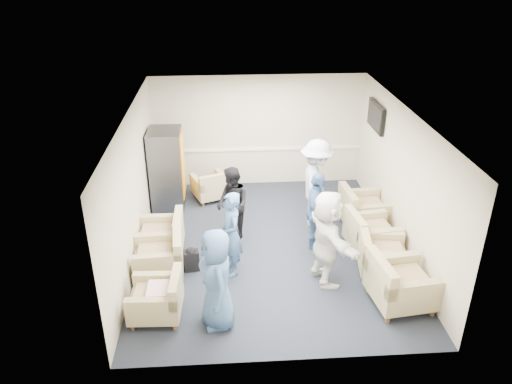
{
  "coord_description": "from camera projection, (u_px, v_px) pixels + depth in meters",
  "views": [
    {
      "loc": [
        -0.82,
        -8.28,
        5.29
      ],
      "look_at": [
        -0.24,
        0.2,
        1.11
      ],
      "focal_mm": 35.0,
      "sensor_mm": 36.0,
      "label": 1
    }
  ],
  "objects": [
    {
      "name": "armchair_left_near",
      "position": [
        159.0,
        299.0,
        7.84
      ],
      "size": [
        0.83,
        0.83,
        0.64
      ],
      "rotation": [
        0.0,
        0.0,
        -1.62
      ],
      "color": "tan",
      "rests_on": "floor"
    },
    {
      "name": "armchair_left_far",
      "position": [
        164.0,
        237.0,
        9.49
      ],
      "size": [
        0.85,
        0.85,
        0.68
      ],
      "rotation": [
        0.0,
        0.0,
        -1.57
      ],
      "color": "tan",
      "rests_on": "floor"
    },
    {
      "name": "ceiling",
      "position": [
        271.0,
        114.0,
        8.61
      ],
      "size": [
        6.0,
        6.0,
        0.0
      ],
      "primitive_type": "plane",
      "rotation": [
        3.14,
        0.0,
        0.0
      ],
      "color": "silver",
      "rests_on": "back_wall"
    },
    {
      "name": "floor",
      "position": [
        269.0,
        247.0,
        9.8
      ],
      "size": [
        6.0,
        6.0,
        0.0
      ],
      "primitive_type": "plane",
      "color": "black",
      "rests_on": "ground"
    },
    {
      "name": "person_mid_left",
      "position": [
        231.0,
        234.0,
        8.71
      ],
      "size": [
        0.51,
        0.65,
        1.57
      ],
      "primitive_type": "imported",
      "rotation": [
        0.0,
        0.0,
        -1.32
      ],
      "color": "#3B5C8E",
      "rests_on": "floor"
    },
    {
      "name": "person_front_right",
      "position": [
        327.0,
        238.0,
        8.44
      ],
      "size": [
        0.85,
        1.68,
        1.74
      ],
      "primitive_type": "imported",
      "rotation": [
        0.0,
        0.0,
        1.79
      ],
      "color": "white",
      "rests_on": "floor"
    },
    {
      "name": "person_mid_right",
      "position": [
        316.0,
        211.0,
        9.49
      ],
      "size": [
        0.67,
        0.99,
        1.56
      ],
      "primitive_type": "imported",
      "rotation": [
        0.0,
        0.0,
        1.22
      ],
      "color": "#3B5C8E",
      "rests_on": "floor"
    },
    {
      "name": "left_wall",
      "position": [
        133.0,
        189.0,
        9.05
      ],
      "size": [
        0.02,
        6.0,
        2.7
      ],
      "primitive_type": "cube",
      "color": "beige",
      "rests_on": "floor"
    },
    {
      "name": "armchair_right_midfar",
      "position": [
        369.0,
        234.0,
        9.56
      ],
      "size": [
        0.97,
        0.97,
        0.69
      ],
      "rotation": [
        0.0,
        0.0,
        1.7
      ],
      "color": "tan",
      "rests_on": "floor"
    },
    {
      "name": "armchair_right_midnear",
      "position": [
        380.0,
        256.0,
        8.92
      ],
      "size": [
        0.95,
        0.95,
        0.67
      ],
      "rotation": [
        0.0,
        0.0,
        1.43
      ],
      "color": "tan",
      "rests_on": "floor"
    },
    {
      "name": "armchair_right_far",
      "position": [
        361.0,
        210.0,
        10.4
      ],
      "size": [
        0.97,
        0.97,
        0.72
      ],
      "rotation": [
        0.0,
        0.0,
        1.65
      ],
      "color": "tan",
      "rests_on": "floor"
    },
    {
      "name": "backpack",
      "position": [
        191.0,
        258.0,
        9.01
      ],
      "size": [
        0.3,
        0.23,
        0.47
      ],
      "rotation": [
        0.0,
        0.0,
        0.15
      ],
      "color": "black",
      "rests_on": "floor"
    },
    {
      "name": "armchair_left_mid",
      "position": [
        162.0,
        257.0,
        8.86
      ],
      "size": [
        0.91,
        0.91,
        0.68
      ],
      "rotation": [
        0.0,
        0.0,
        -1.5
      ],
      "color": "tan",
      "rests_on": "floor"
    },
    {
      "name": "right_wall",
      "position": [
        402.0,
        181.0,
        9.35
      ],
      "size": [
        0.02,
        6.0,
        2.7
      ],
      "primitive_type": "cube",
      "color": "beige",
      "rests_on": "floor"
    },
    {
      "name": "tv",
      "position": [
        376.0,
        116.0,
        10.66
      ],
      "size": [
        0.1,
        1.0,
        0.58
      ],
      "color": "black",
      "rests_on": "right_wall"
    },
    {
      "name": "person_back_left",
      "position": [
        233.0,
        204.0,
        9.81
      ],
      "size": [
        0.82,
        0.9,
        1.51
      ],
      "primitive_type": "imported",
      "rotation": [
        0.0,
        0.0,
        -1.15
      ],
      "color": "black",
      "rests_on": "floor"
    },
    {
      "name": "vending_machine",
      "position": [
        167.0,
        169.0,
        11.02
      ],
      "size": [
        0.72,
        0.84,
        1.78
      ],
      "color": "#51525A",
      "rests_on": "floor"
    },
    {
      "name": "front_wall",
      "position": [
        291.0,
        283.0,
        6.52
      ],
      "size": [
        5.0,
        0.02,
        2.7
      ],
      "primitive_type": "cube",
      "color": "beige",
      "rests_on": "floor"
    },
    {
      "name": "back_wall",
      "position": [
        258.0,
        131.0,
        11.89
      ],
      "size": [
        5.0,
        0.02,
        2.7
      ],
      "primitive_type": "cube",
      "color": "beige",
      "rests_on": "floor"
    },
    {
      "name": "chair_rail",
      "position": [
        258.0,
        149.0,
        12.07
      ],
      "size": [
        4.98,
        0.04,
        0.06
      ],
      "primitive_type": "cube",
      "color": "white",
      "rests_on": "back_wall"
    },
    {
      "name": "person_front_left",
      "position": [
        217.0,
        280.0,
        7.45
      ],
      "size": [
        0.7,
        0.91,
        1.66
      ],
      "primitive_type": "imported",
      "rotation": [
        0.0,
        0.0,
        -1.34
      ],
      "color": "#3B5C8E",
      "rests_on": "floor"
    },
    {
      "name": "pillow",
      "position": [
        158.0,
        291.0,
        7.76
      ],
      "size": [
        0.33,
        0.43,
        0.12
      ],
      "primitive_type": "cube",
      "rotation": [
        0.0,
        0.0,
        -1.58
      ],
      "color": "silver",
      "rests_on": "armchair_left_near"
    },
    {
      "name": "armchair_corner",
      "position": [
        211.0,
        187.0,
        11.54
      ],
      "size": [
        0.98,
        0.98,
        0.61
      ],
      "rotation": [
        0.0,
        0.0,
        3.52
      ],
      "color": "tan",
      "rests_on": "floor"
    },
    {
      "name": "armchair_right_near",
      "position": [
        398.0,
        285.0,
        8.07
      ],
      "size": [
        1.06,
        1.06,
        0.76
      ],
      "rotation": [
        0.0,
        0.0,
        1.7
      ],
      "color": "tan",
      "rests_on": "floor"
    },
    {
      "name": "person_back_right",
      "position": [
        316.0,
        184.0,
        10.22
      ],
      "size": [
        0.84,
        1.29,
        1.88
      ],
      "primitive_type": "imported",
      "rotation": [
        0.0,
        0.0,
        1.45
      ],
      "color": "white",
      "rests_on": "floor"
    }
  ]
}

